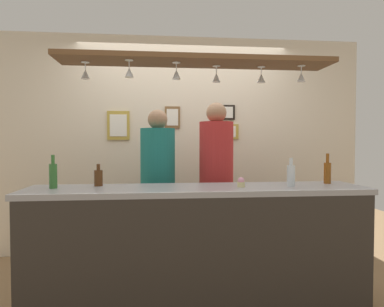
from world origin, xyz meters
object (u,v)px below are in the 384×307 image
at_px(person_right_red_shirt, 216,171).
at_px(picture_frame_lower_pair, 226,132).
at_px(person_middle_teal_shirt, 158,176).
at_px(bottle_beer_amber_tall, 327,172).
at_px(bottle_beer_brown_stubby, 98,177).
at_px(bottle_beer_green_import, 53,175).
at_px(picture_frame_upper_small, 226,112).
at_px(bottle_soda_clear, 291,175).
at_px(picture_frame_crest, 172,117).
at_px(picture_frame_caricature, 118,125).
at_px(cupcake, 241,183).

xyz_separation_m(person_right_red_shirt, picture_frame_lower_pair, (0.25, 0.73, 0.42)).
height_order(person_middle_teal_shirt, person_right_red_shirt, person_right_red_shirt).
height_order(bottle_beer_amber_tall, bottle_beer_brown_stubby, bottle_beer_amber_tall).
xyz_separation_m(bottle_beer_green_import, picture_frame_lower_pair, (1.64, 1.38, 0.38)).
relative_size(bottle_beer_amber_tall, picture_frame_upper_small, 1.18).
bearing_deg(bottle_beer_brown_stubby, bottle_beer_amber_tall, -1.11).
bearing_deg(bottle_soda_clear, bottle_beer_green_import, 178.01).
relative_size(person_right_red_shirt, picture_frame_upper_small, 7.86).
distance_m(bottle_beer_green_import, bottle_soda_clear, 1.88).
bearing_deg(bottle_beer_amber_tall, picture_frame_crest, 134.46).
xyz_separation_m(person_middle_teal_shirt, picture_frame_caricature, (-0.46, 0.73, 0.53)).
bearing_deg(bottle_beer_green_import, picture_frame_crest, 54.44).
bearing_deg(bottle_beer_green_import, picture_frame_caricature, 75.90).
bearing_deg(bottle_beer_brown_stubby, person_right_red_shirt, 26.70).
distance_m(cupcake, picture_frame_caricature, 1.90).
relative_size(person_right_red_shirt, bottle_beer_amber_tall, 6.65).
xyz_separation_m(person_right_red_shirt, bottle_soda_clear, (0.49, -0.72, 0.02)).
bearing_deg(cupcake, picture_frame_crest, 108.38).
bearing_deg(picture_frame_crest, picture_frame_lower_pair, 0.00).
bearing_deg(bottle_soda_clear, bottle_beer_amber_tall, 20.06).
xyz_separation_m(picture_frame_upper_small, picture_frame_caricature, (-1.29, 0.00, -0.17)).
relative_size(bottle_beer_green_import, picture_frame_caricature, 0.76).
bearing_deg(cupcake, picture_frame_lower_pair, 82.96).
xyz_separation_m(cupcake, picture_frame_caricature, (-1.12, 1.45, 0.52)).
xyz_separation_m(bottle_beer_amber_tall, bottle_beer_brown_stubby, (-1.94, 0.04, -0.03)).
relative_size(person_middle_teal_shirt, bottle_beer_brown_stubby, 9.19).
height_order(bottle_beer_green_import, picture_frame_caricature, picture_frame_caricature).
bearing_deg(bottle_beer_brown_stubby, bottle_beer_green_import, -160.85).
relative_size(bottle_beer_green_import, bottle_soda_clear, 1.13).
bearing_deg(bottle_beer_amber_tall, picture_frame_lower_pair, 115.39).
height_order(bottle_soda_clear, bottle_beer_brown_stubby, bottle_soda_clear).
bearing_deg(picture_frame_upper_small, bottle_beer_amber_tall, -64.39).
bearing_deg(picture_frame_caricature, picture_frame_crest, 0.00).
height_order(bottle_beer_green_import, bottle_beer_brown_stubby, bottle_beer_green_import).
height_order(person_middle_teal_shirt, picture_frame_crest, picture_frame_crest).
height_order(bottle_soda_clear, picture_frame_crest, picture_frame_crest).
bearing_deg(bottle_soda_clear, cupcake, -179.32).
bearing_deg(picture_frame_caricature, cupcake, -52.28).
relative_size(bottle_beer_brown_stubby, picture_frame_crest, 0.69).
relative_size(bottle_beer_amber_tall, picture_frame_caricature, 0.76).
relative_size(bottle_beer_green_import, cupcake, 3.33).
xyz_separation_m(bottle_beer_brown_stubby, picture_frame_crest, (0.66, 1.27, 0.58)).
relative_size(person_right_red_shirt, bottle_beer_brown_stubby, 9.60).
height_order(bottle_beer_green_import, cupcake, bottle_beer_green_import).
distance_m(bottle_soda_clear, picture_frame_upper_small, 1.59).
bearing_deg(bottle_soda_clear, picture_frame_caricature, 136.75).
relative_size(picture_frame_caricature, picture_frame_lower_pair, 1.13).
bearing_deg(cupcake, picture_frame_caricature, 127.72).
bearing_deg(person_middle_teal_shirt, bottle_beer_amber_tall, -21.55).
bearing_deg(person_right_red_shirt, picture_frame_crest, 119.24).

